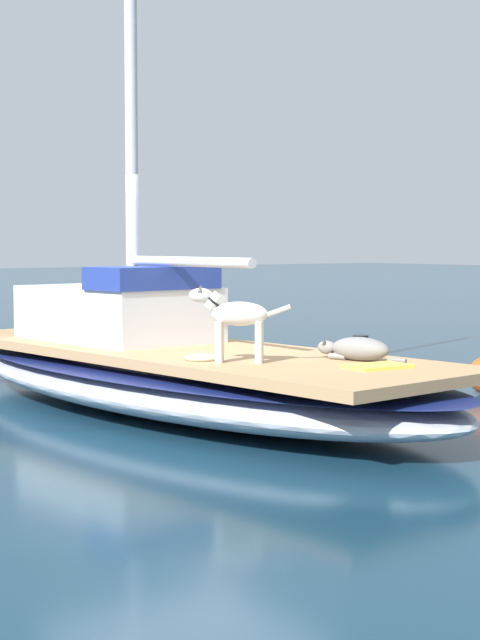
% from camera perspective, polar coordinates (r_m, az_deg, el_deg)
% --- Properties ---
extents(ground_plane, '(120.00, 120.00, 0.00)m').
position_cam_1_polar(ground_plane, '(10.63, -3.21, -5.11)').
color(ground_plane, '#143347').
extents(sailboat_main, '(3.15, 7.43, 0.66)m').
position_cam_1_polar(sailboat_main, '(10.58, -3.21, -3.32)').
color(sailboat_main, '#B2B7C1').
rests_on(sailboat_main, ground).
extents(mast_main, '(0.14, 2.27, 7.52)m').
position_cam_1_polar(mast_main, '(11.33, -5.82, 16.06)').
color(mast_main, silver).
rests_on(mast_main, sailboat_main).
extents(cabin_house, '(1.59, 2.34, 0.84)m').
position_cam_1_polar(cabin_house, '(11.41, -6.73, 0.59)').
color(cabin_house, silver).
rests_on(cabin_house, sailboat_main).
extents(dog_white, '(0.75, 0.69, 0.70)m').
position_cam_1_polar(dog_white, '(9.18, -0.32, 0.21)').
color(dog_white, silver).
rests_on(dog_white, sailboat_main).
extents(dog_grey, '(0.40, 0.94, 0.22)m').
position_cam_1_polar(dog_grey, '(9.43, 6.62, -1.64)').
color(dog_grey, gray).
rests_on(dog_grey, sailboat_main).
extents(deck_winch, '(0.16, 0.16, 0.21)m').
position_cam_1_polar(deck_winch, '(9.70, 6.82, -1.52)').
color(deck_winch, '#B7B7BC').
rests_on(deck_winch, sailboat_main).
extents(coiled_rope, '(0.32, 0.32, 0.04)m').
position_cam_1_polar(coiled_rope, '(9.42, -2.18, -2.13)').
color(coiled_rope, beige).
rests_on(coiled_rope, sailboat_main).
extents(deck_towel, '(0.59, 0.41, 0.03)m').
position_cam_1_polar(deck_towel, '(8.89, 7.77, -2.60)').
color(deck_towel, '#D8D14C').
rests_on(deck_towel, sailboat_main).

